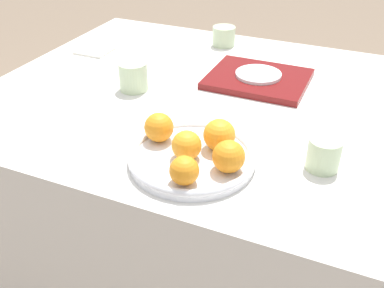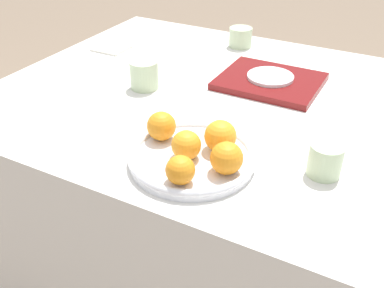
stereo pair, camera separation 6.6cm
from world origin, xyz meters
name	(u,v)px [view 1 (the left image)]	position (x,y,z in m)	size (l,w,h in m)	color
ground_plane	(220,270)	(0.00, 0.00, 0.00)	(12.00, 12.00, 0.00)	#7A6651
table	(223,195)	(0.00, 0.00, 0.36)	(1.41, 1.06, 0.72)	silver
fruit_platter	(192,157)	(0.04, -0.34, 0.74)	(0.29, 0.29, 0.03)	silver
orange_0	(219,135)	(0.08, -0.29, 0.78)	(0.07, 0.07, 0.07)	orange
orange_1	(229,157)	(0.13, -0.36, 0.78)	(0.07, 0.07, 0.07)	orange
orange_2	(184,171)	(0.06, -0.44, 0.77)	(0.06, 0.06, 0.06)	orange
orange_3	(187,145)	(0.03, -0.36, 0.78)	(0.07, 0.07, 0.07)	orange
orange_4	(159,127)	(-0.06, -0.31, 0.78)	(0.07, 0.07, 0.07)	orange
serving_tray	(258,79)	(0.05, 0.14, 0.73)	(0.30, 0.25, 0.02)	maroon
side_plate	(258,74)	(0.05, 0.14, 0.75)	(0.14, 0.14, 0.01)	white
cup_0	(224,36)	(-0.16, 0.40, 0.76)	(0.08, 0.08, 0.07)	#B7CC9E
cup_1	(133,77)	(-0.27, -0.06, 0.76)	(0.08, 0.08, 0.08)	#B7CC9E
cup_2	(324,154)	(0.31, -0.25, 0.76)	(0.07, 0.07, 0.07)	#B7CC9E
napkin	(95,51)	(-0.56, 0.15, 0.73)	(0.12, 0.11, 0.01)	silver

